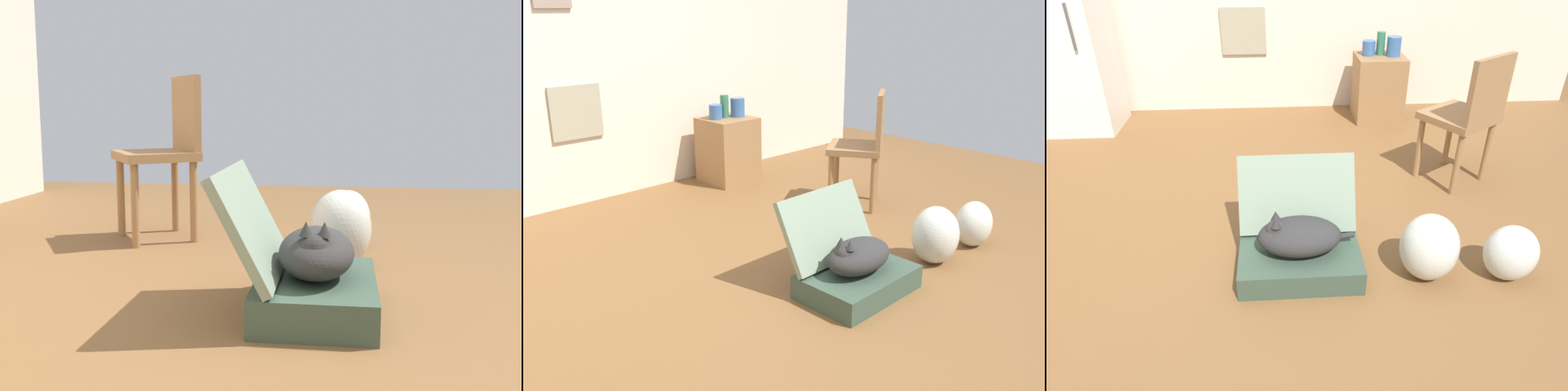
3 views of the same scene
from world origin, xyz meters
TOP-DOWN VIEW (x-y plane):
  - ground_plane at (0.00, 0.00)m, footprint 7.68×7.68m
  - suitcase_base at (0.24, -0.38)m, footprint 0.65×0.44m
  - suitcase_lid at (0.24, -0.14)m, footprint 0.65×0.24m
  - cat at (0.23, -0.38)m, footprint 0.52×0.28m
  - plastic_bag_white at (0.91, -0.47)m, footprint 0.31×0.30m
  - plastic_bag_clear at (1.34, -0.51)m, footprint 0.28×0.24m
  - chair at (1.44, 0.53)m, footprint 0.59×0.58m

SIDE VIEW (x-z plane):
  - ground_plane at x=0.00m, z-range 0.00..0.00m
  - suitcase_base at x=0.24m, z-range 0.00..0.14m
  - plastic_bag_clear at x=1.34m, z-range 0.00..0.31m
  - plastic_bag_white at x=0.91m, z-range 0.00..0.38m
  - cat at x=0.23m, z-range 0.12..0.35m
  - suitcase_lid at x=0.24m, z-range 0.14..0.55m
  - chair at x=1.44m, z-range 0.06..0.99m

